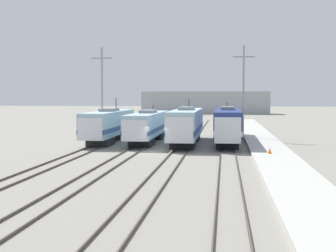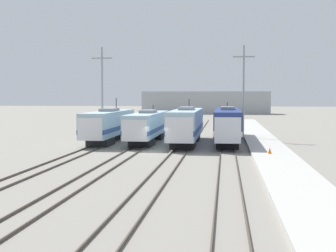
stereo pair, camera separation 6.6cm
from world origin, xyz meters
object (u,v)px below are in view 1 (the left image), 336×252
traffic_cone (270,150)px  locomotive_far_right (227,125)px  locomotive_far_left (108,125)px  locomotive_center_right (186,125)px  catenary_tower_right (243,90)px  locomotive_center_left (148,126)px  catenary_tower_left (102,90)px

traffic_cone → locomotive_far_right: bearing=108.1°
traffic_cone → locomotive_far_left: bearing=147.7°
locomotive_center_right → locomotive_far_right: size_ratio=0.89×
locomotive_far_left → traffic_cone: size_ratio=28.87×
locomotive_far_left → traffic_cone: bearing=-32.3°
locomotive_center_right → traffic_cone: locomotive_center_right is taller
locomotive_center_right → catenary_tower_right: (6.78, 6.58, 4.16)m
locomotive_center_right → catenary_tower_right: size_ratio=1.46×
locomotive_far_right → traffic_cone: 12.48m
locomotive_center_left → locomotive_center_right: (4.76, -1.42, 0.20)m
traffic_cone → locomotive_center_right: bearing=129.8°
locomotive_far_left → locomotive_center_left: (4.76, 0.28, -0.09)m
locomotive_center_left → locomotive_far_right: locomotive_far_right is taller
locomotive_center_left → catenary_tower_left: size_ratio=1.46×
locomotive_center_right → catenary_tower_right: catenary_tower_right is taller
locomotive_center_right → locomotive_far_right: bearing=16.9°
locomotive_center_right → traffic_cone: bearing=-50.2°
traffic_cone → catenary_tower_left: bearing=140.2°
locomotive_center_left → locomotive_center_right: size_ratio=1.00×
catenary_tower_left → traffic_cone: 27.04m
catenary_tower_right → locomotive_far_right: bearing=-111.6°
catenary_tower_right → traffic_cone: bearing=-83.9°
locomotive_center_left → traffic_cone: size_ratio=30.55×
locomotive_center_right → locomotive_center_left: bearing=163.4°
catenary_tower_right → locomotive_center_left: bearing=-155.9°
locomotive_center_left → catenary_tower_left: 9.70m
catenary_tower_left → traffic_cone: size_ratio=20.88×
locomotive_far_left → locomotive_center_right: (9.51, -1.13, 0.11)m
catenary_tower_left → traffic_cone: bearing=-39.8°
locomotive_far_left → locomotive_far_right: (14.27, 0.31, 0.11)m
locomotive_center_right → traffic_cone: 13.53m
locomotive_far_left → traffic_cone: (18.11, -11.45, -1.52)m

